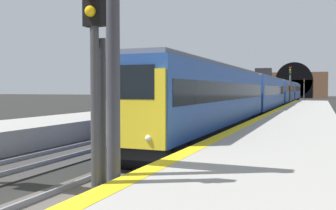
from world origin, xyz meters
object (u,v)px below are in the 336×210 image
catenary_mast_near (227,85)px  train_main_approaching (274,93)px  railway_signal_near (95,91)px  train_adjacent_platform (213,94)px  railway_signal_far (304,87)px  railway_signal_mid (290,84)px

catenary_mast_near → train_main_approaching: bearing=-152.1°
railway_signal_near → catenary_mast_near: size_ratio=0.66×
train_adjacent_platform → railway_signal_far: (62.85, -6.17, 1.00)m
railway_signal_near → train_adjacent_platform: bearing=-168.8°
train_adjacent_platform → catenary_mast_near: 37.05m
train_adjacent_platform → railway_signal_far: railway_signal_far is taller
railway_signal_near → railway_signal_far: (93.90, -0.00, 0.49)m
railway_signal_far → train_adjacent_platform: bearing=-5.6°
railway_signal_mid → railway_signal_far: bearing=-180.0°
train_main_approaching → railway_signal_far: 48.01m
railway_signal_mid → catenary_mast_near: 23.74m
railway_signal_mid → catenary_mast_near: catenary_mast_near is taller
train_main_approaching → catenary_mast_near: bearing=-152.4°
train_adjacent_platform → railway_signal_mid: bearing=-20.5°
catenary_mast_near → railway_signal_far: bearing=-26.5°
railway_signal_mid → catenary_mast_near: (19.70, 13.23, 0.17)m
railway_signal_near → railway_signal_mid: bearing=-180.0°
railway_signal_near → railway_signal_mid: (47.69, 0.00, 0.73)m
train_main_approaching → train_adjacent_platform: (-14.88, 4.31, -0.07)m
train_adjacent_platform → catenary_mast_near: catenary_mast_near is taller
railway_signal_mid → railway_signal_near: bearing=0.0°
railway_signal_near → train_main_approaching: bearing=-177.7°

